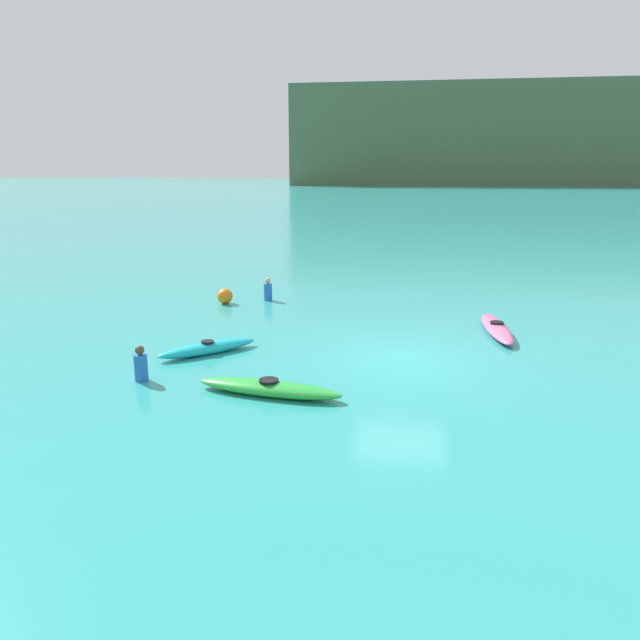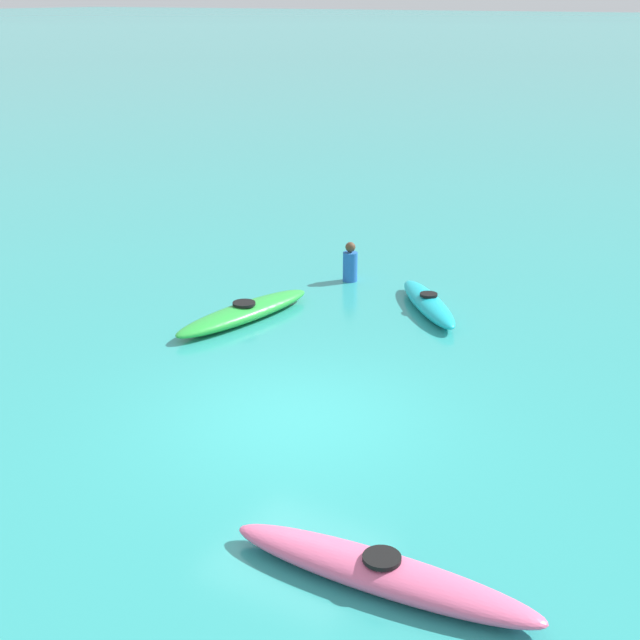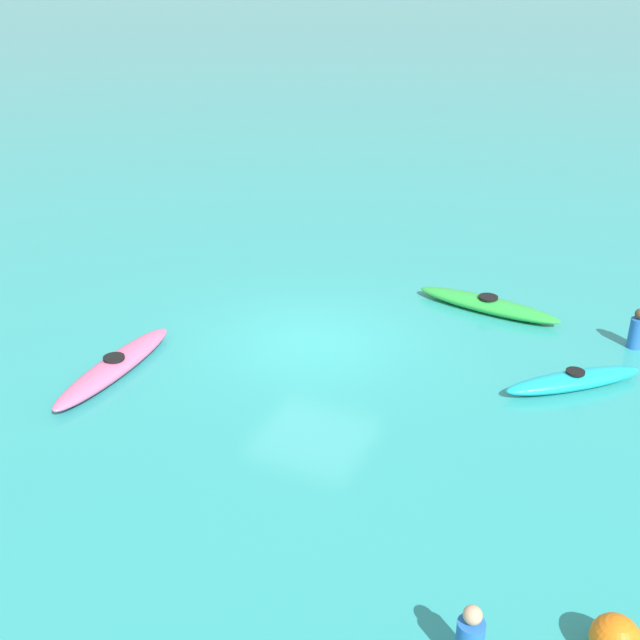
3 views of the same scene
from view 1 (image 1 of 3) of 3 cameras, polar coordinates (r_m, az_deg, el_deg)
name	(u,v)px [view 1 (image 1 of 3)]	position (r m, az deg, el deg)	size (l,w,h in m)	color
ground_plane	(402,358)	(16.35, 7.82, -3.62)	(600.00, 600.00, 0.00)	teal
headland_cliff	(487,139)	(208.98, 15.60, 16.24)	(118.36, 59.71, 28.45)	#4C6042
kayak_pink	(496,328)	(19.36, 16.42, -0.75)	(0.86, 3.62, 0.37)	pink
kayak_green	(269,388)	(13.65, -4.88, -6.46)	(3.50, 1.24, 0.37)	green
kayak_cyan	(208,348)	(16.83, -10.61, -2.64)	(2.49, 2.34, 0.37)	#19B7C6
buoy_orange	(225,296)	(22.91, -9.02, 2.25)	(0.58, 0.58, 0.58)	orange
person_near_shore	(268,291)	(23.29, -4.97, 2.81)	(0.45, 0.45, 0.88)	blue
person_by_kayaks	(141,365)	(15.04, -16.66, -4.14)	(0.40, 0.40, 0.88)	blue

